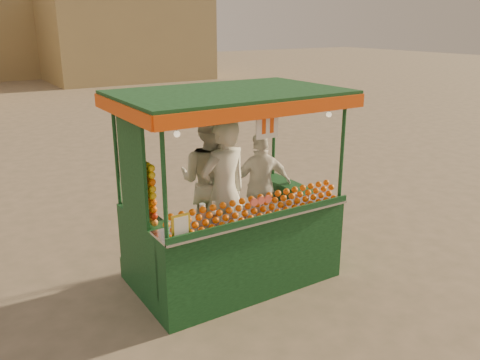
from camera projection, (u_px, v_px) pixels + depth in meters
ground at (250, 266)px, 7.13m from camera, size 90.00×90.00×0.00m
building_right at (125, 36)px, 29.23m from camera, size 9.00×6.00×5.00m
juice_cart at (231, 225)px, 6.46m from camera, size 2.81×1.82×2.55m
vendor_left at (224, 192)px, 6.37m from camera, size 0.76×0.55×1.93m
vendor_middle at (211, 182)px, 6.76m from camera, size 1.15×1.20×1.95m
vendor_right at (261, 186)px, 7.18m from camera, size 0.98×0.61×1.56m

